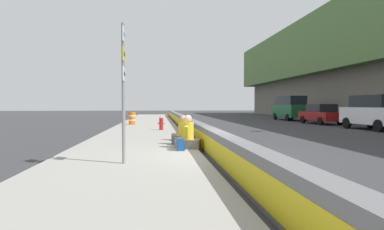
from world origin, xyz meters
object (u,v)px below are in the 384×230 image
Objects in this scene: route_sign_post at (124,82)px; backpack at (181,145)px; fire_hydrant at (161,122)px; parked_car_midline at (290,108)px; parked_car_fourth at (321,114)px; parked_car_third at (375,112)px; construction_barrel at (132,118)px; seated_person_foreground at (188,138)px; seated_person_middle at (183,135)px; seated_person_rear at (182,133)px.

backpack is (2.14, -1.63, -1.90)m from route_sign_post.
parked_car_midline is at bearing -46.20° from fire_hydrant.
backpack is 0.09× the size of parked_car_fourth.
parked_car_third is at bearing -179.30° from parked_car_midline.
backpack is 14.46m from construction_barrel.
seated_person_foreground is at bearing -26.94° from backpack.
route_sign_post is 4.09× the size of fire_hydrant.
parked_car_fourth is (1.05, -15.85, 0.24)m from construction_barrel.
seated_person_middle is 2.78× the size of backpack.
parked_car_third is at bearing -89.31° from fire_hydrant.
fire_hydrant reaches higher than backpack.
seated_person_middle is at bearing 5.08° from seated_person_foreground.
seated_person_middle is (-7.08, -0.76, -0.10)m from fire_hydrant.
route_sign_post is 0.74× the size of parked_car_third.
parked_car_fourth is 0.89× the size of parked_car_midline.
parked_car_fourth is at bearing -41.19° from seated_person_foreground.
fire_hydrant is 0.84× the size of seated_person_rear.
seated_person_rear is (2.38, 0.01, -0.03)m from seated_person_foreground.
parked_car_fourth is (12.29, -12.85, 0.39)m from seated_person_rear.
route_sign_post is at bearing 148.25° from parked_car_midline.
route_sign_post is 28.20m from parked_car_midline.
seated_person_foreground is at bearing 122.17° from parked_car_third.
seated_person_middle is 1.58m from backpack.
route_sign_post is 18.59m from parked_car_third.
parked_car_third is (5.84, -13.08, 0.71)m from seated_person_rear.
parked_car_fourth reaches higher than fire_hydrant.
seated_person_rear is 22.88m from parked_car_midline.
seated_person_foreground is at bearing 148.71° from parked_car_midline.
seated_person_foreground is at bearing -179.67° from seated_person_rear.
route_sign_post is at bearing 174.30° from fire_hydrant.
seated_person_foreground is 1.22× the size of construction_barrel.
route_sign_post is 3.11× the size of seated_person_foreground.
seated_person_middle is 24.09m from parked_car_midline.
fire_hydrant is at bearing 8.35° from seated_person_rear.
construction_barrel is 0.19× the size of parked_car_midline.
seated_person_middle is at bearing 147.33° from parked_car_midline.
parked_car_midline reaches higher than construction_barrel.
fire_hydrant is 7.12m from seated_person_middle.
backpack is (-0.59, 0.30, -0.17)m from seated_person_foreground.
seated_person_foreground is at bearing -35.19° from route_sign_post.
backpack is (-1.56, 0.21, -0.15)m from seated_person_middle.
fire_hydrant is 13.93m from parked_car_third.
fire_hydrant is 2.20× the size of backpack.
parked_car_fourth reaches higher than seated_person_rear.
route_sign_post is 22.85m from parked_car_fourth.
seated_person_foreground is (-8.05, -0.85, -0.09)m from fire_hydrant.
seated_person_rear is at bearing 114.06° from parked_car_third.
fire_hydrant is 8.10m from seated_person_foreground.
route_sign_post is 3.29m from backpack.
route_sign_post is 9.00× the size of backpack.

